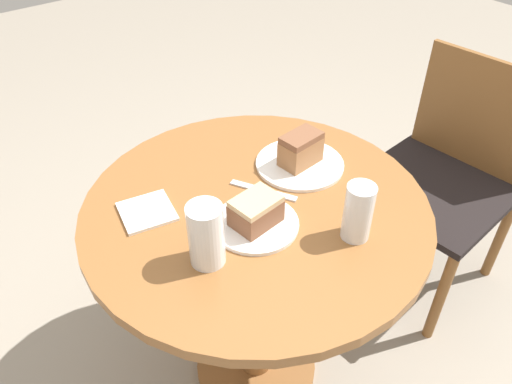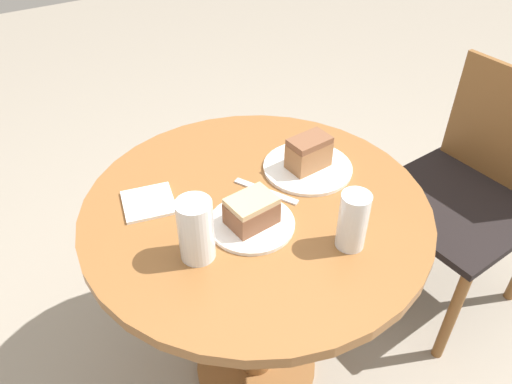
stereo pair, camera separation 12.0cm
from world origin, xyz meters
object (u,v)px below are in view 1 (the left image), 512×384
object	(u,v)px
chair	(444,174)
plate_near	(256,224)
glass_water	(206,238)
cake_slice_near	(256,211)
cake_slice_far	(301,149)
plate_far	(300,164)
glass_lemonade	(358,214)

from	to	relation	value
chair	plate_near	world-z (taller)	chair
glass_water	plate_near	bearing A→B (deg)	98.11
cake_slice_near	cake_slice_far	world-z (taller)	cake_slice_far
plate_far	cake_slice_near	xyz separation A→B (m)	(0.11, -0.24, 0.04)
cake_slice_far	glass_water	world-z (taller)	glass_water
plate_near	cake_slice_far	distance (m)	0.27
cake_slice_far	glass_lemonade	size ratio (longest dim) A/B	0.81
plate_far	glass_lemonade	world-z (taller)	glass_lemonade
plate_near	plate_far	world-z (taller)	same
plate_near	glass_lemonade	distance (m)	0.24
plate_near	cake_slice_far	xyz separation A→B (m)	(-0.11, 0.24, 0.05)
chair	plate_near	size ratio (longest dim) A/B	4.12
plate_far	glass_water	bearing A→B (deg)	-71.15
chair	cake_slice_near	distance (m)	0.93
glass_lemonade	cake_slice_near	bearing A→B (deg)	-136.91
cake_slice_far	chair	bearing A→B (deg)	81.45
plate_far	glass_water	distance (m)	0.42
chair	glass_lemonade	xyz separation A→B (m)	(0.18, -0.71, 0.34)
cake_slice_far	plate_near	bearing A→B (deg)	-65.11
cake_slice_far	glass_water	distance (m)	0.41
chair	plate_near	bearing A→B (deg)	-93.42
chair	plate_far	size ratio (longest dim) A/B	3.50
plate_far	glass_water	world-z (taller)	glass_water
plate_near	glass_lemonade	world-z (taller)	glass_lemonade
chair	cake_slice_near	xyz separation A→B (m)	(0.02, -0.87, 0.32)
chair	glass_water	bearing A→B (deg)	-92.40
cake_slice_far	glass_lemonade	xyz separation A→B (m)	(0.28, -0.09, 0.01)
glass_water	chair	bearing A→B (deg)	92.16
plate_near	cake_slice_far	size ratio (longest dim) A/B	1.76
cake_slice_near	glass_water	distance (m)	0.15
plate_near	cake_slice_far	bearing A→B (deg)	114.89
plate_near	glass_water	world-z (taller)	glass_water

